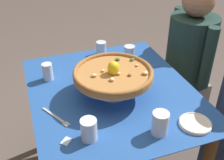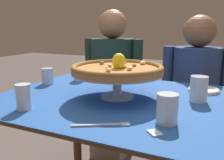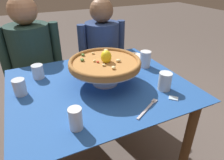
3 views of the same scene
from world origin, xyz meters
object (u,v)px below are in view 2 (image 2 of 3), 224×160
(dinner_fork, at_px, (104,125))
(pizza, at_px, (117,68))
(water_glass_back_left, at_px, (80,74))
(sugar_packet, at_px, (155,133))
(pizza_stand, at_px, (117,78))
(water_glass_side_right, at_px, (199,90))
(water_glass_side_left, at_px, (48,77))
(water_glass_front_left, at_px, (24,99))
(diner_right, at_px, (194,103))
(water_glass_front_right, at_px, (167,111))
(side_plate, at_px, (204,90))
(diner_left, at_px, (113,87))

(dinner_fork, bearing_deg, pizza, 106.27)
(water_glass_back_left, xyz_separation_m, sugar_packet, (0.65, -0.57, -0.04))
(pizza_stand, xyz_separation_m, water_glass_back_left, (-0.37, 0.25, -0.06))
(water_glass_side_right, xyz_separation_m, water_glass_side_left, (-0.85, -0.01, -0.01))
(water_glass_front_left, relative_size, dinner_fork, 0.57)
(dinner_fork, relative_size, diner_right, 0.16)
(water_glass_front_left, bearing_deg, water_glass_front_right, 10.09)
(water_glass_front_left, xyz_separation_m, diner_right, (0.57, 1.05, -0.25))
(water_glass_front_right, bearing_deg, water_glass_front_left, -169.91)
(water_glass_side_right, bearing_deg, sugar_packet, -101.72)
(dinner_fork, xyz_separation_m, diner_right, (0.19, 1.07, -0.20))
(side_plate, bearing_deg, water_glass_back_left, -176.82)
(water_glass_side_left, height_order, diner_right, diner_right)
(dinner_fork, xyz_separation_m, diner_left, (-0.47, 1.08, -0.16))
(dinner_fork, height_order, diner_right, diner_right)
(water_glass_back_left, bearing_deg, diner_right, 36.26)
(water_glass_front_right, relative_size, water_glass_side_left, 1.12)
(water_glass_side_left, relative_size, sugar_packet, 1.92)
(pizza_stand, distance_m, water_glass_side_right, 0.38)
(pizza_stand, relative_size, water_glass_side_right, 3.65)
(water_glass_front_right, bearing_deg, diner_right, 90.19)
(water_glass_back_left, bearing_deg, water_glass_front_left, -81.06)
(pizza_stand, distance_m, water_glass_side_left, 0.50)
(pizza_stand, relative_size, sugar_packet, 8.62)
(water_glass_front_left, height_order, water_glass_front_right, same)
(pizza_stand, height_order, side_plate, pizza_stand)
(water_glass_back_left, bearing_deg, dinner_fork, -51.33)
(pizza_stand, relative_size, water_glass_front_right, 3.99)
(sugar_packet, xyz_separation_m, diner_left, (-0.65, 1.07, -0.16))
(side_plate, height_order, dinner_fork, side_plate)
(water_glass_side_right, xyz_separation_m, dinner_fork, (-0.26, -0.44, -0.05))
(water_glass_back_left, xyz_separation_m, side_plate, (0.74, 0.04, -0.03))
(water_glass_side_right, xyz_separation_m, diner_left, (-0.73, 0.65, -0.21))
(water_glass_front_right, xyz_separation_m, diner_right, (-0.00, 0.95, -0.25))
(water_glass_side_left, distance_m, diner_right, 1.04)
(water_glass_side_right, distance_m, side_plate, 0.20)
(water_glass_side_right, relative_size, water_glass_front_right, 1.09)
(pizza_stand, xyz_separation_m, diner_right, (0.29, 0.73, -0.30))
(pizza, bearing_deg, water_glass_front_right, -37.24)
(pizza, height_order, dinner_fork, pizza)
(pizza, bearing_deg, dinner_fork, -73.73)
(water_glass_front_left, bearing_deg, water_glass_side_right, 33.15)
(pizza_stand, relative_size, diner_right, 0.37)
(pizza, height_order, diner_left, diner_left)
(water_glass_back_left, distance_m, sugar_packet, 0.86)
(pizza, xyz_separation_m, water_glass_back_left, (-0.37, 0.25, -0.10))
(pizza, xyz_separation_m, water_glass_front_right, (0.29, -0.22, -0.10))
(pizza, relative_size, diner_right, 0.37)
(sugar_packet, bearing_deg, water_glass_side_left, 151.94)
(water_glass_front_left, height_order, water_glass_side_left, water_glass_front_left)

